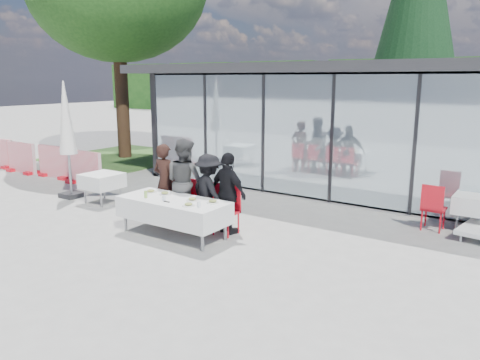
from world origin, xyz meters
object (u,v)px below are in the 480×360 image
diner_chair_a (166,195)px  diner_b (185,182)px  diner_a (165,182)px  diner_chair_b (186,199)px  plate_a (151,191)px  construction_barriers (11,157)px  diner_chair_d (228,207)px  plate_b (165,193)px  dining_table (173,210)px  spare_table_left (102,181)px  folded_eyeglasses (167,202)px  spare_table_right (477,204)px  juice_bottle (146,194)px  spare_chair_b (433,205)px  plate_d (213,202)px  market_umbrella (66,125)px  conifer_tree (418,0)px  diner_chair_c (209,204)px  plate_extra (189,205)px  diner_d (228,193)px  plate_c (192,199)px  diner_c (209,192)px

diner_chair_a → diner_b: (0.58, -0.01, 0.38)m
diner_a → diner_chair_b: size_ratio=1.73×
plate_a → construction_barriers: size_ratio=0.03×
diner_chair_d → plate_b: 1.33m
dining_table → spare_table_left: bearing=164.3°
folded_eyeglasses → spare_table_right: size_ratio=0.16×
diner_a → juice_bottle: (0.38, -0.96, -0.03)m
diner_a → spare_chair_b: (5.06, 2.44, -0.31)m
plate_a → plate_b: bearing=5.1°
folded_eyeglasses → plate_b: bearing=136.2°
plate_d → spare_table_right: (4.08, 3.50, -0.22)m
diner_b → market_umbrella: 4.10m
dining_table → conifer_tree: size_ratio=0.22×
spare_table_right → conifer_tree: size_ratio=0.08×
conifer_tree → diner_chair_c: bearing=-93.5°
spare_table_left → plate_extra: bearing=-16.5°
plate_a → plate_d: same height
diner_chair_c → spare_table_right: 5.46m
diner_chair_a → diner_chair_b: bearing=0.0°
plate_extra → market_umbrella: market_umbrella is taller
diner_chair_c → plate_d: 0.78m
diner_b → spare_table_right: 6.02m
plate_b → market_umbrella: (-3.93, 0.62, 1.13)m
diner_d → folded_eyeglasses: bearing=65.2°
diner_chair_d → conifer_tree: bearing=88.8°
plate_b → spare_table_right: (5.28, 3.54, -0.22)m
conifer_tree → plate_a: bearing=-98.0°
diner_chair_b → spare_table_left: size_ratio=1.13×
diner_chair_c → plate_a: (-1.05, -0.61, 0.24)m
plate_b → juice_bottle: 0.42m
diner_a → juice_bottle: diner_a is taller
plate_extra → plate_b: bearing=157.6°
spare_table_right → market_umbrella: market_umbrella is taller
diner_d → dining_table: bearing=55.7°
plate_c → spare_chair_b: 4.87m
diner_a → spare_table_right: 6.52m
diner_chair_b → plate_a: size_ratio=4.11×
plate_b → spare_chair_b: 5.45m
diner_d → market_umbrella: (-5.10, 0.05, 1.08)m
diner_chair_b → diner_chair_a: bearing=180.0°
dining_table → diner_chair_b: 0.82m
plate_c → plate_extra: bearing=-60.6°
construction_barriers → dining_table: bearing=-12.3°
plate_c → spare_table_right: bearing=38.6°
diner_chair_d → folded_eyeglasses: 1.25m
spare_table_left → plate_c: bearing=-12.3°
dining_table → diner_c: bearing=67.5°
diner_d → plate_a: bearing=34.0°
diner_chair_d → plate_b: bearing=-153.9°
diner_b → spare_table_right: size_ratio=2.14×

